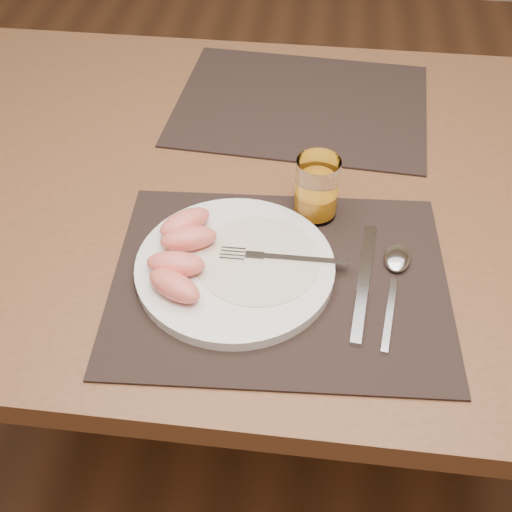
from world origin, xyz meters
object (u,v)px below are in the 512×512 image
Objects in this scene: plate at (235,267)px; table at (279,218)px; juice_glass at (317,191)px; placemat_far at (301,104)px; spoon at (396,266)px; placemat_near at (280,280)px; knife at (362,291)px; fork at (272,257)px.

table is at bearing 78.54° from plate.
placemat_far is at bearing 97.77° from juice_glass.
placemat_far is 2.34× the size of spoon.
table is at bearing 94.91° from placemat_near.
plate is at bearing 174.11° from knife.
spoon is 0.16m from juice_glass.
spoon reaches higher than placemat_far.
placemat_far is 0.46m from knife.
knife reaches higher than placemat_near.
knife reaches higher than placemat_far.
juice_glass is at bearing 74.43° from placemat_near.
plate is (-0.04, -0.21, 0.10)m from table.
placemat_near and placemat_far have the same top height.
plate reaches higher than placemat_near.
placemat_near reaches higher than table.
fork is at bearing -174.51° from spoon.
table is 3.11× the size of placemat_near.
table is 0.28m from knife.
placemat_near is 0.44m from placemat_far.
placemat_near is 4.70× the size of juice_glass.
placemat_far is at bearing 90.21° from placemat_near.
placemat_far is at bearing 111.44° from spoon.
fork reaches higher than placemat_near.
table is 0.16m from juice_glass.
fork is 0.79× the size of knife.
knife is at bearing -60.65° from table.
table is 8.02× the size of fork.
knife is at bearing -5.14° from placemat_near.
plate is 1.55× the size of fork.
fork is 0.91× the size of spoon.
juice_glass is at bearing 115.29° from knife.
spoon is at bearing -41.09° from juice_glass.
placemat_near is 0.06m from plate.
spoon is (0.22, 0.03, -0.00)m from plate.
fork reaches higher than table.
plate is 0.05m from fork.
table is 14.61× the size of juice_glass.
placemat_far is 0.42m from fork.
plate is at bearing -127.26° from juice_glass.
knife is at bearing -14.95° from fork.
fork is (-0.01, 0.02, 0.02)m from placemat_near.
placemat_near is 0.16m from spoon.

